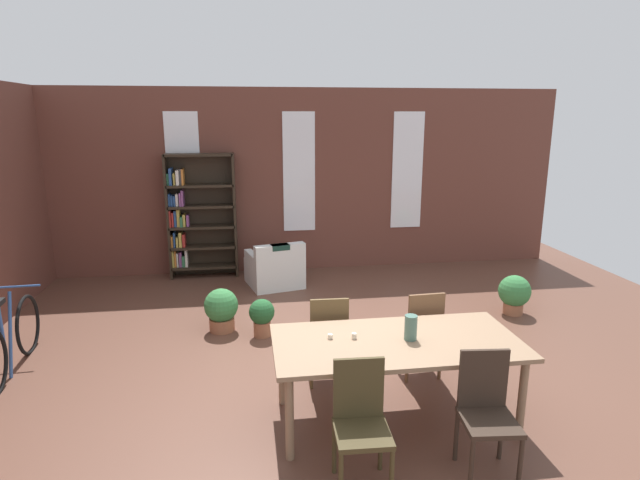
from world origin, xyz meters
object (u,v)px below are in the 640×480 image
(dining_table, at_px, (396,348))
(vase_on_table, at_px, (411,328))
(dining_chair_far_right, at_px, (421,330))
(potted_plant_window, at_px, (262,315))
(dining_chair_near_right, at_px, (486,409))
(armchair_white, at_px, (275,269))
(potted_plant_corner, at_px, (514,293))
(dining_chair_far_left, at_px, (328,336))
(bookshelf_tall, at_px, (197,216))
(dining_chair_near_left, at_px, (361,420))
(potted_plant_by_shelf, at_px, (221,309))
(bicycle_second, at_px, (11,342))

(dining_table, xyz_separation_m, vase_on_table, (0.12, 0.00, 0.18))
(dining_table, xyz_separation_m, dining_chair_far_right, (0.49, 0.74, -0.19))
(dining_table, xyz_separation_m, potted_plant_window, (-1.12, 1.99, -0.43))
(dining_chair_near_right, relative_size, armchair_white, 0.98)
(vase_on_table, relative_size, potted_plant_corner, 0.41)
(dining_chair_far_left, xyz_separation_m, potted_plant_corner, (2.85, 1.50, -0.21))
(dining_chair_near_right, distance_m, bookshelf_tall, 5.98)
(vase_on_table, distance_m, bookshelf_tall, 5.13)
(vase_on_table, distance_m, potted_plant_window, 2.42)
(dining_chair_far_left, bearing_deg, dining_chair_near_left, -89.79)
(bookshelf_tall, distance_m, potted_plant_window, 2.91)
(dining_chair_far_right, height_order, potted_plant_corner, dining_chair_far_right)
(vase_on_table, height_order, dining_chair_near_right, vase_on_table)
(armchair_white, bearing_deg, vase_on_table, -76.18)
(dining_chair_far_right, bearing_deg, dining_chair_near_right, -89.88)
(vase_on_table, height_order, potted_plant_by_shelf, vase_on_table)
(bookshelf_tall, bearing_deg, dining_chair_far_right, -56.35)
(potted_plant_window, bearing_deg, dining_chair_near_right, -59.47)
(dining_table, xyz_separation_m, dining_chair_near_right, (0.49, -0.74, -0.19))
(armchair_white, xyz_separation_m, potted_plant_by_shelf, (-0.78, -1.68, 0.02))
(bicycle_second, bearing_deg, vase_on_table, -20.28)
(dining_chair_near_right, bearing_deg, armchair_white, 105.98)
(dining_table, distance_m, armchair_white, 4.03)
(dining_chair_far_right, height_order, dining_chair_near_left, same)
(potted_plant_by_shelf, bearing_deg, dining_table, -54.01)
(vase_on_table, distance_m, armchair_white, 4.08)
(dining_chair_far_right, height_order, bicycle_second, dining_chair_far_right)
(dining_table, height_order, dining_chair_near_right, dining_chair_near_right)
(potted_plant_window, bearing_deg, bookshelf_tall, 110.31)
(dining_chair_far_right, bearing_deg, vase_on_table, -116.33)
(dining_chair_far_right, height_order, dining_chair_far_left, same)
(dining_table, bearing_deg, potted_plant_corner, 43.52)
(dining_table, relative_size, armchair_white, 2.23)
(potted_plant_by_shelf, bearing_deg, dining_chair_near_right, -54.60)
(dining_chair_far_left, relative_size, bookshelf_tall, 0.46)
(dining_chair_far_right, bearing_deg, dining_chair_far_left, -180.00)
(vase_on_table, distance_m, potted_plant_corner, 3.22)
(dining_table, height_order, dining_chair_near_left, dining_chair_near_left)
(dining_chair_near_left, distance_m, potted_plant_corner, 4.12)
(dining_chair_far_right, bearing_deg, potted_plant_by_shelf, 144.79)
(vase_on_table, distance_m, dining_chair_far_left, 1.03)
(dining_table, bearing_deg, potted_plant_by_shelf, 125.99)
(potted_plant_by_shelf, bearing_deg, bicycle_second, -159.87)
(dining_chair_far_left, distance_m, bookshelf_tall, 4.23)
(dining_table, relative_size, vase_on_table, 9.72)
(vase_on_table, bearing_deg, potted_plant_by_shelf, 127.99)
(armchair_white, bearing_deg, dining_table, -77.89)
(dining_chair_near_right, distance_m, armchair_white, 4.85)
(vase_on_table, height_order, dining_chair_far_right, vase_on_table)
(dining_table, relative_size, bicycle_second, 1.26)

